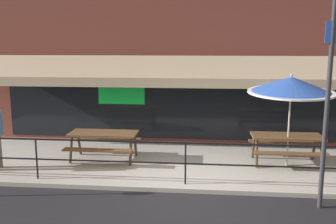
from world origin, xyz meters
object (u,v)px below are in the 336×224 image
(picnic_table_left, at_px, (104,138))
(patio_umbrella_centre, at_px, (291,85))
(picnic_table_centre, at_px, (287,141))
(street_sign_pole, at_px, (329,86))

(picnic_table_left, distance_m, patio_umbrella_centre, 5.05)
(patio_umbrella_centre, bearing_deg, picnic_table_centre, 90.00)
(patio_umbrella_centre, xyz_separation_m, street_sign_pole, (0.16, -2.33, 0.25))
(picnic_table_centre, bearing_deg, picnic_table_left, -178.20)
(picnic_table_left, relative_size, street_sign_pole, 0.38)
(picnic_table_left, height_order, street_sign_pole, street_sign_pole)
(street_sign_pole, bearing_deg, picnic_table_centre, 93.77)
(picnic_table_left, distance_m, picnic_table_centre, 4.83)
(picnic_table_left, bearing_deg, picnic_table_centre, 1.80)
(picnic_table_centre, distance_m, street_sign_pole, 3.01)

